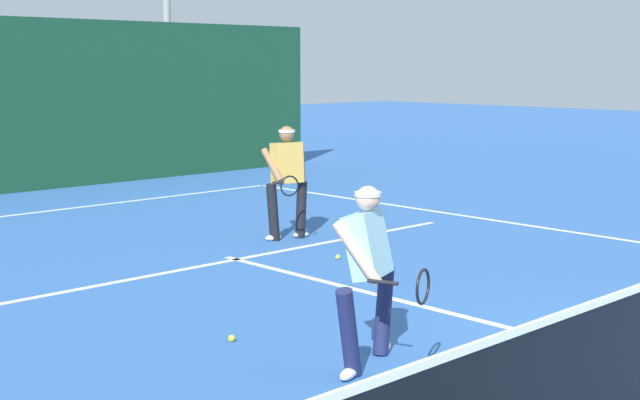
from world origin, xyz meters
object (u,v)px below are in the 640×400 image
player_near (368,269)px  player_far (287,177)px  tennis_ball_extra (338,257)px  tennis_ball (232,338)px

player_near → player_far: (3.21, 4.67, 0.07)m
player_near → player_far: 5.67m
player_far → tennis_ball_extra: bearing=86.1°
tennis_ball → player_far: bearing=42.5°
player_near → tennis_ball_extra: player_near is taller
player_near → tennis_ball_extra: bearing=-151.7°
tennis_ball → player_near: bearing=-72.0°
player_near → tennis_ball_extra: 4.29m
player_far → tennis_ball_extra: 1.79m
tennis_ball_extra → tennis_ball: bearing=-150.1°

